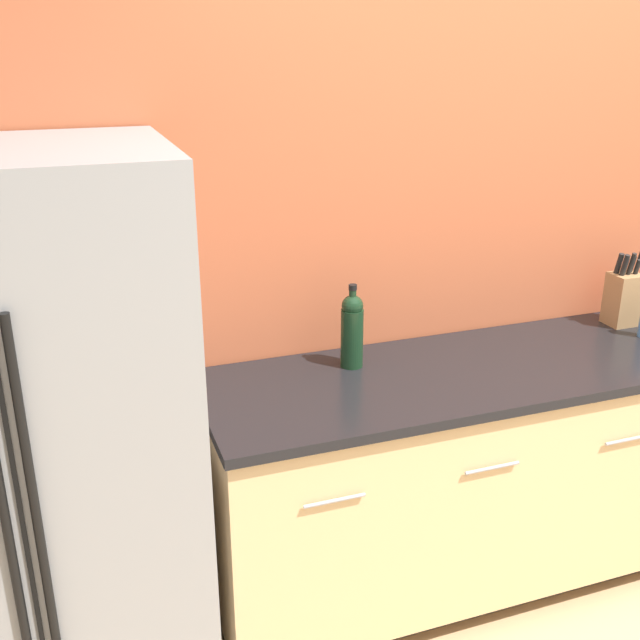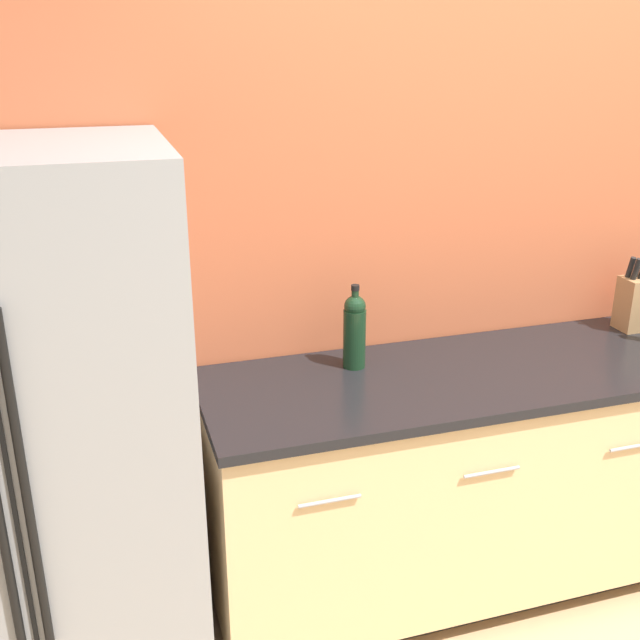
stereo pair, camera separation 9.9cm
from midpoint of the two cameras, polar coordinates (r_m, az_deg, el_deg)
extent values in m
cube|color=#BC5B38|center=(2.99, 13.40, 5.91)|extent=(10.00, 0.05, 2.60)
cube|color=black|center=(3.31, 14.04, -17.05)|extent=(2.27, 0.54, 0.09)
cube|color=#E0B77F|center=(3.03, 15.17, -10.74)|extent=(2.31, 0.62, 0.81)
cube|color=black|center=(2.83, 16.09, -3.55)|extent=(2.33, 0.64, 0.03)
cylinder|color=#99999E|center=(2.35, 2.00, -13.63)|extent=(0.20, 0.01, 0.01)
cylinder|color=#99999E|center=(2.55, 14.07, -11.18)|extent=(0.20, 0.01, 0.01)
cylinder|color=#99999E|center=(2.85, 23.79, -8.81)|extent=(0.20, 0.01, 0.01)
cube|color=gray|center=(2.40, -20.43, -9.32)|extent=(0.95, 0.73, 1.78)
cube|color=black|center=(2.09, -20.82, -14.26)|extent=(0.01, 0.01, 1.74)
cylinder|color=black|center=(2.02, -20.15, -12.32)|extent=(0.02, 0.02, 0.98)
cube|color=#A87A4C|center=(3.27, 23.66, 1.14)|extent=(0.12, 0.11, 0.21)
cylinder|color=black|center=(3.22, 23.41, 3.70)|extent=(0.02, 0.04, 0.09)
cylinder|color=black|center=(3.19, 23.78, 3.56)|extent=(0.02, 0.04, 0.09)
cylinder|color=black|center=(3.24, 23.83, 3.56)|extent=(0.02, 0.03, 0.07)
cylinder|color=black|center=(2.65, 3.71, -1.43)|extent=(0.08, 0.08, 0.21)
sphere|color=black|center=(2.61, 3.77, 1.04)|extent=(0.08, 0.08, 0.08)
cylinder|color=black|center=(2.60, 3.78, 1.51)|extent=(0.03, 0.03, 0.07)
cylinder|color=black|center=(2.59, 3.80, 2.47)|extent=(0.03, 0.03, 0.02)
camera|label=1|loc=(0.05, -88.83, 0.45)|focal=42.00mm
camera|label=2|loc=(0.05, 91.17, -0.45)|focal=42.00mm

